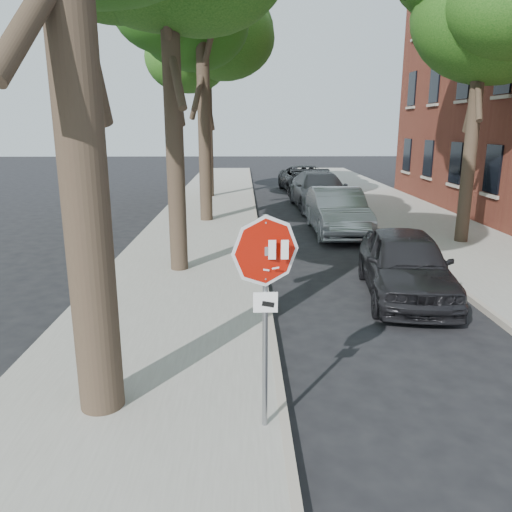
{
  "coord_description": "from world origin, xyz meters",
  "views": [
    {
      "loc": [
        -0.94,
        -5.38,
        3.65
      ],
      "look_at": [
        -0.79,
        0.79,
        2.05
      ],
      "focal_mm": 35.0,
      "sensor_mm": 36.0,
      "label": 1
    }
  ],
  "objects_px": {
    "car_c": "(319,191)",
    "car_a": "(405,264)",
    "stop_sign": "(265,283)",
    "car_d": "(305,179)",
    "tree_mid_b": "(201,1)",
    "tree_far": "(207,53)",
    "car_b": "(337,211)"
  },
  "relations": [
    {
      "from": "car_c",
      "to": "car_a",
      "type": "bearing_deg",
      "value": -92.13
    },
    {
      "from": "car_a",
      "to": "stop_sign",
      "type": "bearing_deg",
      "value": -115.74
    },
    {
      "from": "car_a",
      "to": "car_d",
      "type": "bearing_deg",
      "value": 97.2
    },
    {
      "from": "tree_mid_b",
      "to": "car_c",
      "type": "bearing_deg",
      "value": 33.04
    },
    {
      "from": "tree_mid_b",
      "to": "car_a",
      "type": "relative_size",
      "value": 2.38
    },
    {
      "from": "stop_sign",
      "to": "car_c",
      "type": "xyz_separation_m",
      "value": [
        3.23,
        17.37,
        -1.12
      ]
    },
    {
      "from": "stop_sign",
      "to": "car_d",
      "type": "relative_size",
      "value": 0.48
    },
    {
      "from": "stop_sign",
      "to": "car_a",
      "type": "xyz_separation_m",
      "value": [
        3.3,
        5.09,
        -1.21
      ]
    },
    {
      "from": "car_d",
      "to": "tree_far",
      "type": "bearing_deg",
      "value": -162.27
    },
    {
      "from": "tree_mid_b",
      "to": "car_d",
      "type": "xyz_separation_m",
      "value": [
        5.02,
        9.09,
        -7.24
      ]
    },
    {
      "from": "tree_mid_b",
      "to": "car_d",
      "type": "relative_size",
      "value": 1.91
    },
    {
      "from": "stop_sign",
      "to": "tree_far",
      "type": "height_order",
      "value": "tree_far"
    },
    {
      "from": "car_b",
      "to": "car_d",
      "type": "xyz_separation_m",
      "value": [
        0.27,
        11.43,
        -0.04
      ]
    },
    {
      "from": "car_b",
      "to": "car_d",
      "type": "bearing_deg",
      "value": 88.62
    },
    {
      "from": "car_a",
      "to": "car_b",
      "type": "height_order",
      "value": "car_b"
    },
    {
      "from": "stop_sign",
      "to": "car_b",
      "type": "bearing_deg",
      "value": 75.62
    },
    {
      "from": "car_b",
      "to": "tree_mid_b",
      "type": "bearing_deg",
      "value": 153.75
    },
    {
      "from": "tree_mid_b",
      "to": "car_d",
      "type": "height_order",
      "value": "tree_mid_b"
    },
    {
      "from": "car_d",
      "to": "car_a",
      "type": "bearing_deg",
      "value": -93.85
    },
    {
      "from": "tree_far",
      "to": "car_d",
      "type": "bearing_deg",
      "value": 21.58
    },
    {
      "from": "tree_far",
      "to": "car_c",
      "type": "bearing_deg",
      "value": -35.62
    },
    {
      "from": "car_c",
      "to": "stop_sign",
      "type": "bearing_deg",
      "value": -102.98
    },
    {
      "from": "tree_far",
      "to": "car_c",
      "type": "relative_size",
      "value": 1.63
    },
    {
      "from": "tree_far",
      "to": "car_b",
      "type": "bearing_deg",
      "value": -61.58
    },
    {
      "from": "tree_far",
      "to": "car_c",
      "type": "xyz_separation_m",
      "value": [
        5.25,
        -3.76,
        -6.38
      ]
    },
    {
      "from": "tree_mid_b",
      "to": "car_a",
      "type": "xyz_separation_m",
      "value": [
        5.02,
        -9.06,
        -7.25
      ]
    },
    {
      "from": "car_b",
      "to": "car_a",
      "type": "bearing_deg",
      "value": -87.7
    },
    {
      "from": "car_a",
      "to": "car_c",
      "type": "distance_m",
      "value": 12.28
    },
    {
      "from": "car_a",
      "to": "car_b",
      "type": "relative_size",
      "value": 0.9
    },
    {
      "from": "stop_sign",
      "to": "car_a",
      "type": "bearing_deg",
      "value": 57.05
    },
    {
      "from": "car_c",
      "to": "car_d",
      "type": "bearing_deg",
      "value": 86.89
    },
    {
      "from": "car_a",
      "to": "car_c",
      "type": "xyz_separation_m",
      "value": [
        -0.07,
        12.28,
        0.09
      ]
    }
  ]
}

